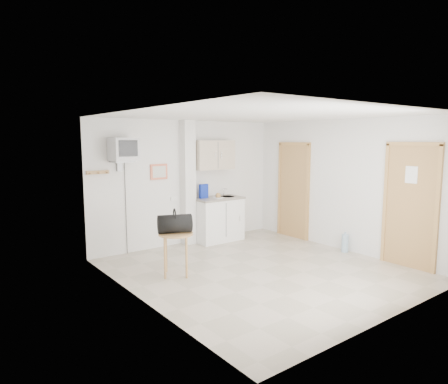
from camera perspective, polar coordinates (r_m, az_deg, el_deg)
ground at (r=6.68m, az=5.31°, el=-11.02°), size 4.50×4.50×0.00m
room_envelope at (r=6.59m, az=6.49°, el=2.39°), size 4.24×4.54×2.55m
kitchenette at (r=8.36m, az=-1.02°, el=-1.54°), size 1.03×0.58×2.10m
crt_television at (r=7.26m, az=-14.19°, el=5.83°), size 0.44×0.45×2.15m
round_table at (r=6.32m, az=-6.90°, el=-6.76°), size 0.54×0.54×0.68m
duffel_bag at (r=6.27m, az=-7.05°, el=-4.49°), size 0.59×0.45×0.39m
water_bottle at (r=7.95m, az=16.90°, el=-6.99°), size 0.13×0.13×0.38m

